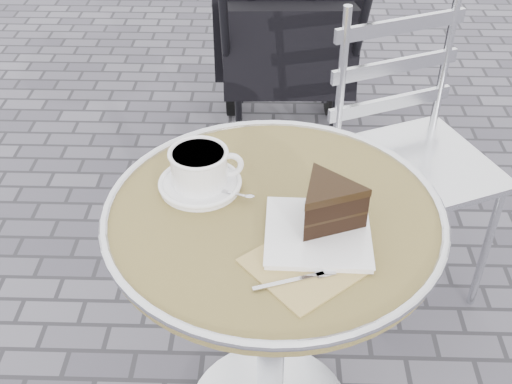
{
  "coord_description": "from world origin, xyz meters",
  "views": [
    {
      "loc": [
        -0.01,
        -1.03,
        1.58
      ],
      "look_at": [
        -0.04,
        0.0,
        0.78
      ],
      "focal_mm": 45.0,
      "sensor_mm": 36.0,
      "label": 1
    }
  ],
  "objects_px": {
    "bistro_chair": "(403,122)",
    "baby_stroller": "(285,33)",
    "cafe_table": "(273,268)",
    "cappuccino_set": "(200,171)",
    "cake_plate_set": "(326,212)"
  },
  "relations": [
    {
      "from": "baby_stroller",
      "to": "cafe_table",
      "type": "bearing_deg",
      "value": -93.64
    },
    {
      "from": "cappuccino_set",
      "to": "baby_stroller",
      "type": "distance_m",
      "value": 1.35
    },
    {
      "from": "cafe_table",
      "to": "bistro_chair",
      "type": "xyz_separation_m",
      "value": [
        0.38,
        0.62,
        0.01
      ]
    },
    {
      "from": "cappuccino_set",
      "to": "bistro_chair",
      "type": "height_order",
      "value": "bistro_chair"
    },
    {
      "from": "cake_plate_set",
      "to": "bistro_chair",
      "type": "xyz_separation_m",
      "value": [
        0.28,
        0.68,
        -0.21
      ]
    },
    {
      "from": "cafe_table",
      "to": "cappuccino_set",
      "type": "distance_m",
      "value": 0.27
    },
    {
      "from": "cappuccino_set",
      "to": "cake_plate_set",
      "type": "xyz_separation_m",
      "value": [
        0.26,
        -0.14,
        0.01
      ]
    },
    {
      "from": "cake_plate_set",
      "to": "bistro_chair",
      "type": "bearing_deg",
      "value": 68.9
    },
    {
      "from": "cappuccino_set",
      "to": "baby_stroller",
      "type": "height_order",
      "value": "baby_stroller"
    },
    {
      "from": "bistro_chair",
      "to": "cafe_table",
      "type": "bearing_deg",
      "value": -145.06
    },
    {
      "from": "bistro_chair",
      "to": "cappuccino_set",
      "type": "bearing_deg",
      "value": -158.4
    },
    {
      "from": "cafe_table",
      "to": "cappuccino_set",
      "type": "height_order",
      "value": "cappuccino_set"
    },
    {
      "from": "bistro_chair",
      "to": "baby_stroller",
      "type": "xyz_separation_m",
      "value": [
        -0.34,
        0.77,
        -0.06
      ]
    },
    {
      "from": "cake_plate_set",
      "to": "baby_stroller",
      "type": "height_order",
      "value": "baby_stroller"
    },
    {
      "from": "bistro_chair",
      "to": "baby_stroller",
      "type": "relative_size",
      "value": 0.81
    }
  ]
}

